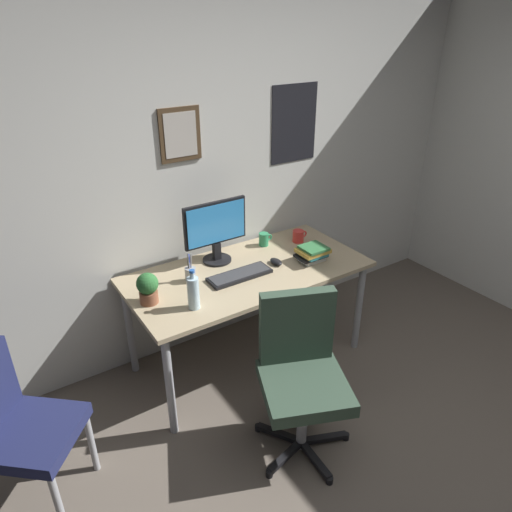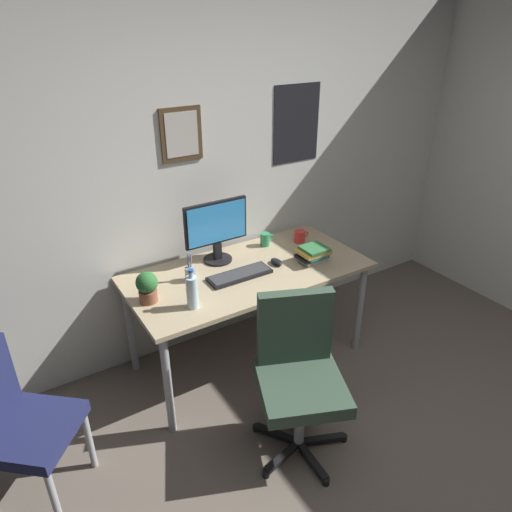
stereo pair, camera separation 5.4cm
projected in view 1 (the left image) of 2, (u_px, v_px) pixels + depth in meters
The scene contains 13 objects.
wall_back at pixel (229, 169), 3.32m from camera, with size 4.40×0.10×2.60m.
desk at pixel (248, 280), 3.18m from camera, with size 1.62×0.79×0.75m.
office_chair at pixel (301, 368), 2.60m from camera, with size 0.60×0.61×0.95m.
side_chair at pixel (17, 424), 2.28m from camera, with size 0.59×0.59×0.88m.
monitor at pixel (216, 229), 3.16m from camera, with size 0.46×0.20×0.43m.
keyboard at pixel (240, 275), 3.07m from camera, with size 0.43×0.15×0.03m.
computer_mouse at pixel (276, 262), 3.22m from camera, with size 0.06×0.11×0.04m.
water_bottle at pixel (193, 292), 2.70m from camera, with size 0.07×0.07×0.25m.
coffee_mug_near at pixel (298, 236), 3.53m from camera, with size 0.12×0.08×0.09m.
coffee_mug_far at pixel (264, 239), 3.47m from camera, with size 0.11×0.07×0.10m.
potted_plant at pixel (148, 287), 2.75m from camera, with size 0.13×0.13×0.20m.
pen_cup at pixel (190, 274), 3.00m from camera, with size 0.07×0.07×0.20m.
book_stack_left at pixel (312, 253), 3.24m from camera, with size 0.21×0.17×0.11m.
Camera 1 is at (-1.61, -0.66, 2.28)m, focal length 32.86 mm.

